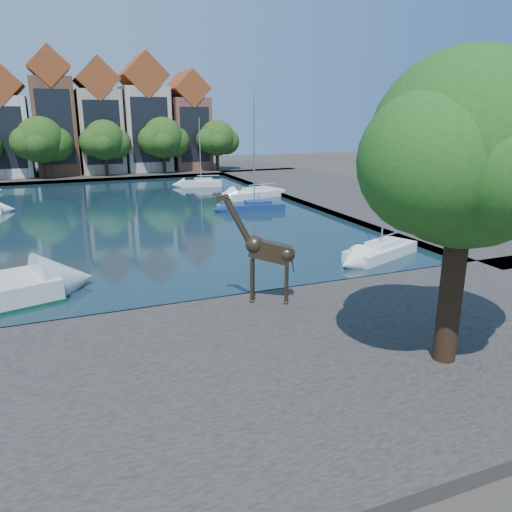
{
  "coord_description": "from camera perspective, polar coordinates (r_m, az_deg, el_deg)",
  "views": [
    {
      "loc": [
        -4.88,
        -21.54,
        9.1
      ],
      "look_at": [
        3.39,
        -1.08,
        2.67
      ],
      "focal_mm": 35.0,
      "sensor_mm": 36.0,
      "label": 1
    }
  ],
  "objects": [
    {
      "name": "ground",
      "position": [
        23.89,
        -8.58,
        -6.34
      ],
      "size": [
        160.0,
        160.0,
        0.0
      ],
      "primitive_type": "plane",
      "color": "#38332B",
      "rests_on": "ground"
    },
    {
      "name": "giraffe_statue",
      "position": [
        22.77,
        1.0,
        0.62
      ],
      "size": [
        3.24,
        2.03,
        5.03
      ],
      "color": "#382C1C",
      "rests_on": "near_quay"
    },
    {
      "name": "far_tree_far_east",
      "position": [
        75.72,
        -4.42,
        13.15
      ],
      "size": [
        6.76,
        5.2,
        7.36
      ],
      "color": "#332114",
      "rests_on": "far_quay"
    },
    {
      "name": "near_quay",
      "position": [
        17.71,
        -3.07,
        -13.76
      ],
      "size": [
        50.0,
        14.0,
        0.5
      ],
      "primitive_type": "cube",
      "color": "#433D3A",
      "rests_on": "ground"
    },
    {
      "name": "sailboat_right_a",
      "position": [
        32.92,
        14.08,
        0.87
      ],
      "size": [
        5.98,
        3.94,
        11.41
      ],
      "color": "white",
      "rests_on": "water_basin"
    },
    {
      "name": "sailboat_right_b",
      "position": [
        47.24,
        -0.2,
        5.87
      ],
      "size": [
        5.79,
        2.72,
        11.11
      ],
      "color": "navy",
      "rests_on": "water_basin"
    },
    {
      "name": "sailboat_right_c",
      "position": [
        54.28,
        -0.23,
        7.29
      ],
      "size": [
        7.07,
        3.81,
        10.48
      ],
      "color": "white",
      "rests_on": "water_basin"
    },
    {
      "name": "townhouse_east_end",
      "position": [
        80.07,
        -7.87,
        14.68
      ],
      "size": [
        5.44,
        9.18,
        14.43
      ],
      "color": "brown",
      "rests_on": "far_quay"
    },
    {
      "name": "townhouse_east_mid",
      "position": [
        78.69,
        -12.65,
        15.15
      ],
      "size": [
        6.43,
        9.18,
        16.65
      ],
      "color": "beige",
      "rests_on": "far_quay"
    },
    {
      "name": "sailboat_right_d",
      "position": [
        62.95,
        -6.31,
        8.42
      ],
      "size": [
        5.23,
        2.77,
        8.24
      ],
      "color": "silver",
      "rests_on": "water_basin"
    },
    {
      "name": "far_tree_mid_west",
      "position": [
        72.15,
        -23.3,
        11.94
      ],
      "size": [
        7.8,
        6.0,
        8.0
      ],
      "color": "#332114",
      "rests_on": "far_quay"
    },
    {
      "name": "far_tree_east",
      "position": [
        73.68,
        -10.5,
        12.98
      ],
      "size": [
        7.54,
        5.8,
        7.84
      ],
      "color": "#332114",
      "rests_on": "far_quay"
    },
    {
      "name": "far_tree_mid_east",
      "position": [
        72.49,
        -16.85,
        12.43
      ],
      "size": [
        7.02,
        5.4,
        7.52
      ],
      "color": "#332114",
      "rests_on": "far_quay"
    },
    {
      "name": "right_quay",
      "position": [
        55.19,
        11.2,
        6.71
      ],
      "size": [
        14.0,
        52.0,
        0.5
      ],
      "primitive_type": "cube",
      "color": "#433D3A",
      "rests_on": "ground"
    },
    {
      "name": "townhouse_east_inner",
      "position": [
        77.85,
        -17.5,
        14.52
      ],
      "size": [
        5.94,
        9.18,
        15.79
      ],
      "color": "tan",
      "rests_on": "far_quay"
    },
    {
      "name": "far_quay",
      "position": [
        78.2,
        -18.51,
        8.92
      ],
      "size": [
        60.0,
        16.0,
        0.5
      ],
      "primitive_type": "cube",
      "color": "#433D3A",
      "rests_on": "ground"
    },
    {
      "name": "plane_tree",
      "position": [
        17.76,
        23.23,
        10.34
      ],
      "size": [
        8.32,
        6.4,
        10.62
      ],
      "color": "#332114",
      "rests_on": "near_quay"
    },
    {
      "name": "water_basin",
      "position": [
        46.69,
        -15.62,
        4.45
      ],
      "size": [
        38.0,
        50.0,
        0.08
      ],
      "primitive_type": "cube",
      "color": "black",
      "rests_on": "ground"
    },
    {
      "name": "townhouse_west_inner",
      "position": [
        77.76,
        -26.91,
        13.27
      ],
      "size": [
        6.43,
        9.18,
        15.15
      ],
      "color": "silver",
      "rests_on": "far_quay"
    },
    {
      "name": "townhouse_center",
      "position": [
        77.54,
        -22.09,
        14.56
      ],
      "size": [
        5.44,
        9.18,
        16.93
      ],
      "color": "brown",
      "rests_on": "far_quay"
    }
  ]
}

